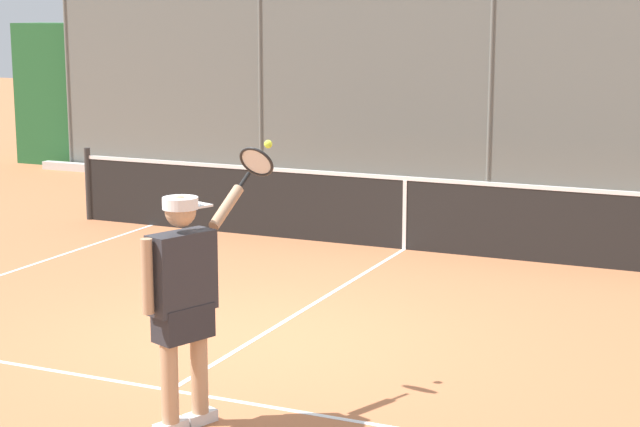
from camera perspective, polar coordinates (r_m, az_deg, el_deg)
name	(u,v)px	position (r m, az deg, el deg)	size (l,w,h in m)	color
ground_plane	(254,340)	(10.14, -3.57, -6.78)	(60.00, 60.00, 0.00)	#B76B42
court_line_markings	(155,399)	(8.75, -8.81, -9.80)	(7.79, 10.41, 0.01)	white
fence_backdrop	(500,111)	(18.11, 9.60, 5.43)	(19.67, 1.37, 3.38)	slate
tennis_net	(405,212)	(13.80, 4.57, 0.08)	(10.01, 0.09, 1.07)	#2D2D2D
tennis_player	(184,292)	(7.84, -7.28, -4.21)	(0.50, 1.43, 2.05)	silver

